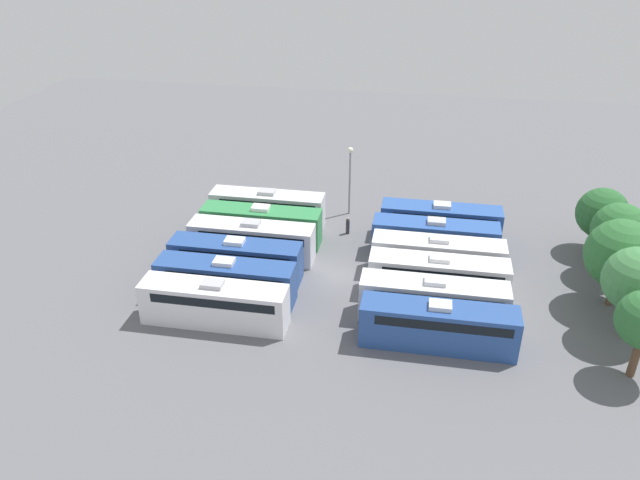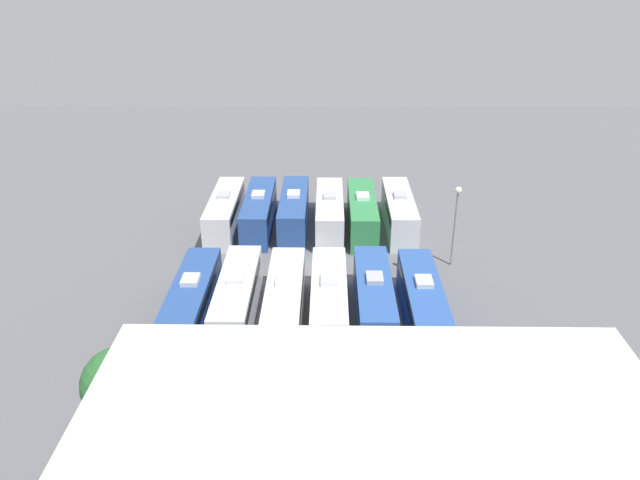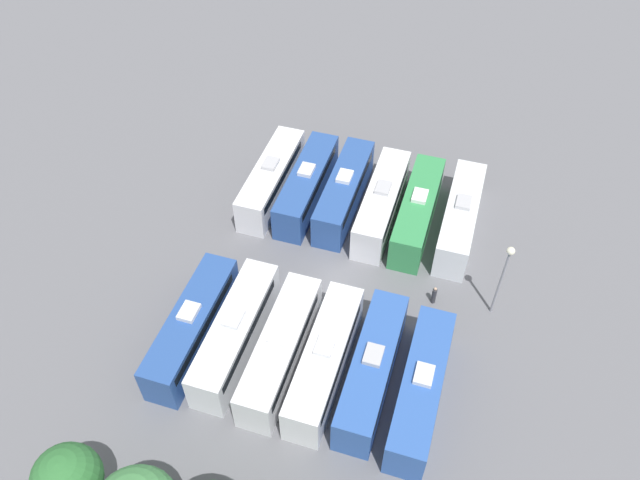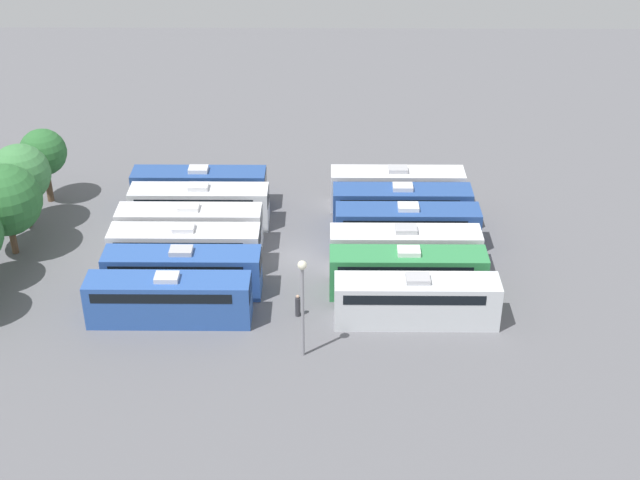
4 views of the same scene
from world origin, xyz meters
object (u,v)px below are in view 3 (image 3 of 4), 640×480
Objects in this scene: bus_3 at (344,191)px; bus_4 at (307,185)px; bus_5 at (271,178)px; bus_11 at (192,326)px; bus_1 at (417,211)px; bus_9 at (280,349)px; tree_4 at (67,479)px; worker_person at (434,295)px; bus_7 at (372,369)px; bus_0 at (460,217)px; bus_8 at (325,360)px; bus_10 at (235,333)px; bus_2 at (382,203)px; bus_6 at (421,388)px; light_pole at (505,269)px.

bus_4 is (3.39, 0.18, 0.00)m from bus_3.
bus_5 is 1.00× the size of bus_11.
bus_4 is (10.00, -0.30, 0.00)m from bus_1.
tree_4 is (7.65, 13.13, 2.72)m from bus_9.
worker_person is (-9.58, 8.22, -1.02)m from bus_3.
bus_7 is at bearing -178.05° from bus_11.
bus_0 and bus_11 have the same top height.
bus_3 and bus_8 have the same top height.
bus_4 and bus_10 have the same top height.
bus_2 is 1.00× the size of bus_10.
bus_1 is at bearing -111.33° from bus_9.
bus_11 is at bearing 0.94° from bus_8.
bus_2 is 31.68m from tree_4.
bus_6 is at bearing 102.11° from bus_1.
bus_8 is 17.31m from tree_4.
tree_4 is (21.46, 22.30, -0.39)m from light_pole.
worker_person is (-16.23, 7.89, -1.02)m from bus_5.
light_pole is at bearing 116.66° from bus_0.
bus_5 is at bearing -91.55° from tree_4.
bus_7 is 13.20m from bus_11.
bus_2 is 1.56× the size of light_pole.
bus_1 and bus_6 have the same top height.
bus_6 is 1.00× the size of bus_7.
bus_5 is 1.00× the size of bus_6.
bus_6 is 3.51m from bus_7.
bus_6 is at bearing 178.50° from bus_8.
bus_6 is (-13.55, 16.84, 0.00)m from bus_4.
bus_9 is (3.21, 0.07, 0.00)m from bus_8.
bus_2 is 16.44m from bus_7.
bus_11 is at bearing -94.16° from tree_4.
bus_7 and bus_10 have the same top height.
bus_0 is 16.86m from bus_6.
bus_3 is 1.00× the size of bus_9.
bus_6 is 9.96m from bus_9.
light_pole is (-20.51, -9.26, 3.11)m from bus_11.
bus_11 is at bearing 58.94° from bus_2.
bus_2 and bus_6 have the same top height.
light_pole reaches higher than bus_7.
bus_6 is 22.08m from tree_4.
bus_8 is 1.71× the size of tree_4.
bus_5 is (13.27, -0.14, 0.00)m from bus_1.
bus_9 is at bearing 3.16° from bus_7.
bus_0 is at bearing -120.56° from tree_4.
tree_4 is (4.07, 29.86, 2.72)m from bus_4.
bus_11 is (3.12, 16.82, 0.00)m from bus_4.
tree_4 is (10.86, 13.20, 2.72)m from bus_8.
worker_person is at bearing 128.06° from bus_2.
bus_1 is 3.14m from bus_2.
bus_0 is at bearing -102.07° from bus_7.
bus_10 is (3.51, -0.31, 0.00)m from bus_9.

